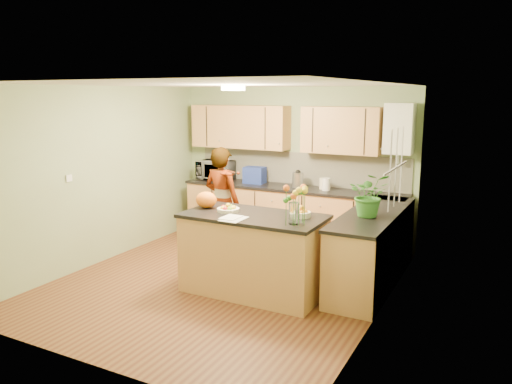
% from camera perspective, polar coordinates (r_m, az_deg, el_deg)
% --- Properties ---
extents(floor, '(4.50, 4.50, 0.00)m').
position_cam_1_polar(floor, '(6.55, -3.76, -10.27)').
color(floor, '#542918').
rests_on(floor, ground).
extents(ceiling, '(4.00, 4.50, 0.02)m').
position_cam_1_polar(ceiling, '(6.09, -4.07, 12.18)').
color(ceiling, silver).
rests_on(ceiling, wall_back).
extents(wall_back, '(4.00, 0.02, 2.50)m').
position_cam_1_polar(wall_back, '(8.18, 4.30, 3.13)').
color(wall_back, gray).
rests_on(wall_back, floor).
extents(wall_front, '(4.00, 0.02, 2.50)m').
position_cam_1_polar(wall_front, '(4.48, -19.04, -4.20)').
color(wall_front, gray).
rests_on(wall_front, floor).
extents(wall_left, '(0.02, 4.50, 2.50)m').
position_cam_1_polar(wall_left, '(7.42, -17.23, 1.83)').
color(wall_left, gray).
rests_on(wall_left, floor).
extents(wall_right, '(0.02, 4.50, 2.50)m').
position_cam_1_polar(wall_right, '(5.45, 14.37, -1.25)').
color(wall_right, gray).
rests_on(wall_right, floor).
extents(back_counter, '(3.64, 0.62, 0.94)m').
position_cam_1_polar(back_counter, '(8.02, 4.03, -2.71)').
color(back_counter, tan).
rests_on(back_counter, floor).
extents(right_counter, '(0.62, 2.24, 0.94)m').
position_cam_1_polar(right_counter, '(6.52, 13.18, -6.26)').
color(right_counter, tan).
rests_on(right_counter, floor).
extents(splashback, '(3.60, 0.02, 0.52)m').
position_cam_1_polar(splashback, '(8.13, 4.90, 2.72)').
color(splashback, silver).
rests_on(splashback, back_counter).
extents(upper_cabinets, '(3.20, 0.34, 0.70)m').
position_cam_1_polar(upper_cabinets, '(8.03, 2.72, 7.31)').
color(upper_cabinets, tan).
rests_on(upper_cabinets, wall_back).
extents(boiler, '(0.40, 0.30, 0.86)m').
position_cam_1_polar(boiler, '(7.46, 16.07, 6.95)').
color(boiler, white).
rests_on(boiler, wall_back).
extents(window_right, '(0.01, 1.30, 1.05)m').
position_cam_1_polar(window_right, '(5.98, 15.76, 2.67)').
color(window_right, white).
rests_on(window_right, wall_right).
extents(light_switch, '(0.02, 0.09, 0.09)m').
position_cam_1_polar(light_switch, '(7.00, -20.60, 1.49)').
color(light_switch, white).
rests_on(light_switch, wall_left).
extents(ceiling_lamp, '(0.30, 0.30, 0.07)m').
position_cam_1_polar(ceiling_lamp, '(6.35, -2.62, 11.80)').
color(ceiling_lamp, '#FFEABF').
rests_on(ceiling_lamp, ceiling).
extents(peninsula_island, '(1.70, 0.87, 0.97)m').
position_cam_1_polar(peninsula_island, '(6.08, -0.28, -7.05)').
color(peninsula_island, tan).
rests_on(peninsula_island, floor).
extents(fruit_dish, '(0.27, 0.27, 0.10)m').
position_cam_1_polar(fruit_dish, '(6.11, -3.19, -1.87)').
color(fruit_dish, beige).
rests_on(fruit_dish, peninsula_island).
extents(orange_bowl, '(0.22, 0.22, 0.13)m').
position_cam_1_polar(orange_bowl, '(5.84, 5.19, -2.34)').
color(orange_bowl, beige).
rests_on(orange_bowl, peninsula_island).
extents(flower_vase, '(0.29, 0.29, 0.53)m').
position_cam_1_polar(flower_vase, '(5.46, 4.42, -0.10)').
color(flower_vase, silver).
rests_on(flower_vase, peninsula_island).
extents(orange_bag, '(0.33, 0.31, 0.21)m').
position_cam_1_polar(orange_bag, '(6.31, -5.71, -0.88)').
color(orange_bag, orange).
rests_on(orange_bag, peninsula_island).
extents(papers, '(0.24, 0.32, 0.01)m').
position_cam_1_polar(papers, '(5.74, -2.56, -3.06)').
color(papers, white).
rests_on(papers, peninsula_island).
extents(violinist, '(0.65, 0.47, 1.64)m').
position_cam_1_polar(violinist, '(7.31, -3.89, -1.24)').
color(violinist, tan).
rests_on(violinist, floor).
extents(violin, '(0.59, 0.51, 0.15)m').
position_cam_1_polar(violin, '(6.93, -3.47, 2.23)').
color(violin, '#4A1004').
rests_on(violin, violinist).
extents(microwave, '(0.59, 0.41, 0.32)m').
position_cam_1_polar(microwave, '(8.58, -4.64, 2.51)').
color(microwave, white).
rests_on(microwave, back_counter).
extents(blue_box, '(0.35, 0.27, 0.27)m').
position_cam_1_polar(blue_box, '(8.21, -0.15, 1.95)').
color(blue_box, navy).
rests_on(blue_box, back_counter).
extents(kettle, '(0.17, 0.17, 0.33)m').
position_cam_1_polar(kettle, '(7.84, 4.81, 1.47)').
color(kettle, silver).
rests_on(kettle, back_counter).
extents(jar_cream, '(0.12, 0.12, 0.17)m').
position_cam_1_polar(jar_cream, '(7.77, 7.65, 0.95)').
color(jar_cream, beige).
rests_on(jar_cream, back_counter).
extents(jar_white, '(0.16, 0.16, 0.19)m').
position_cam_1_polar(jar_white, '(7.67, 8.02, 0.88)').
color(jar_white, white).
rests_on(jar_white, back_counter).
extents(potted_plant, '(0.59, 0.55, 0.54)m').
position_cam_1_polar(potted_plant, '(6.09, 12.88, -0.31)').
color(potted_plant, '#347928').
rests_on(potted_plant, right_counter).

